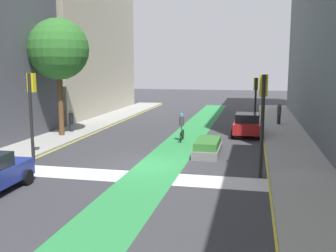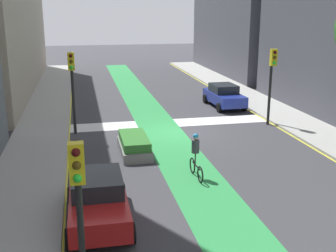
{
  "view_description": "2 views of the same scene",
  "coord_description": "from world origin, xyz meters",
  "px_view_note": "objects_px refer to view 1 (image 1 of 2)",
  "views": [
    {
      "loc": [
        5.2,
        -18.15,
        4.91
      ],
      "look_at": [
        0.57,
        3.16,
        1.51
      ],
      "focal_mm": 42.05,
      "sensor_mm": 36.0,
      "label": 1
    },
    {
      "loc": [
        5.2,
        22.36,
        6.74
      ],
      "look_at": [
        1.18,
        3.08,
        1.27
      ],
      "focal_mm": 45.45,
      "sensor_mm": 36.0,
      "label": 2
    }
  ],
  "objects_px": {
    "traffic_signal_far_right": "(256,93)",
    "pedestrian_sidewalk_left_a": "(71,121)",
    "traffic_signal_near_right": "(263,106)",
    "median_planter": "(208,147)",
    "car_red_right_far": "(247,124)",
    "traffic_signal_near_left": "(32,100)",
    "pedestrian_sidewalk_right_a": "(279,113)",
    "cyclist_in_lane": "(182,126)",
    "street_tree_near": "(58,50)"
  },
  "relations": [
    {
      "from": "traffic_signal_near_right",
      "to": "car_red_right_far",
      "type": "relative_size",
      "value": 1.07
    },
    {
      "from": "traffic_signal_near_right",
      "to": "cyclist_in_lane",
      "type": "xyz_separation_m",
      "value": [
        -4.88,
        7.35,
        -2.18
      ]
    },
    {
      "from": "car_red_right_far",
      "to": "street_tree_near",
      "type": "relative_size",
      "value": 0.54
    },
    {
      "from": "street_tree_near",
      "to": "median_planter",
      "type": "distance_m",
      "value": 12.16
    },
    {
      "from": "traffic_signal_near_left",
      "to": "pedestrian_sidewalk_right_a",
      "type": "distance_m",
      "value": 19.93
    },
    {
      "from": "traffic_signal_far_right",
      "to": "cyclist_in_lane",
      "type": "relative_size",
      "value": 2.11
    },
    {
      "from": "traffic_signal_far_right",
      "to": "pedestrian_sidewalk_left_a",
      "type": "xyz_separation_m",
      "value": [
        -12.93,
        -5.53,
        -1.83
      ]
    },
    {
      "from": "pedestrian_sidewalk_left_a",
      "to": "median_planter",
      "type": "height_order",
      "value": "pedestrian_sidewalk_left_a"
    },
    {
      "from": "car_red_right_far",
      "to": "cyclist_in_lane",
      "type": "relative_size",
      "value": 2.27
    },
    {
      "from": "cyclist_in_lane",
      "to": "traffic_signal_near_left",
      "type": "bearing_deg",
      "value": -132.8
    },
    {
      "from": "pedestrian_sidewalk_right_a",
      "to": "cyclist_in_lane",
      "type": "bearing_deg",
      "value": -129.1
    },
    {
      "from": "traffic_signal_near_left",
      "to": "car_red_right_far",
      "type": "relative_size",
      "value": 1.07
    },
    {
      "from": "traffic_signal_far_right",
      "to": "street_tree_near",
      "type": "height_order",
      "value": "street_tree_near"
    },
    {
      "from": "pedestrian_sidewalk_right_a",
      "to": "pedestrian_sidewalk_left_a",
      "type": "bearing_deg",
      "value": -155.11
    },
    {
      "from": "car_red_right_far",
      "to": "street_tree_near",
      "type": "bearing_deg",
      "value": -164.81
    },
    {
      "from": "pedestrian_sidewalk_left_a",
      "to": "median_planter",
      "type": "relative_size",
      "value": 0.49
    },
    {
      "from": "traffic_signal_near_left",
      "to": "pedestrian_sidewalk_right_a",
      "type": "bearing_deg",
      "value": 49.13
    },
    {
      "from": "traffic_signal_near_right",
      "to": "pedestrian_sidewalk_left_a",
      "type": "distance_m",
      "value": 15.84
    },
    {
      "from": "traffic_signal_far_right",
      "to": "median_planter",
      "type": "xyz_separation_m",
      "value": [
        -2.55,
        -10.2,
        -2.35
      ]
    },
    {
      "from": "traffic_signal_far_right",
      "to": "pedestrian_sidewalk_right_a",
      "type": "distance_m",
      "value": 2.9
    },
    {
      "from": "traffic_signal_near_left",
      "to": "median_planter",
      "type": "distance_m",
      "value": 9.58
    },
    {
      "from": "traffic_signal_near_right",
      "to": "traffic_signal_far_right",
      "type": "distance_m",
      "value": 14.05
    },
    {
      "from": "traffic_signal_near_left",
      "to": "car_red_right_far",
      "type": "height_order",
      "value": "traffic_signal_near_left"
    },
    {
      "from": "traffic_signal_far_right",
      "to": "street_tree_near",
      "type": "distance_m",
      "value": 15.04
    },
    {
      "from": "traffic_signal_near_right",
      "to": "pedestrian_sidewalk_right_a",
      "type": "distance_m",
      "value": 15.63
    },
    {
      "from": "car_red_right_far",
      "to": "median_planter",
      "type": "height_order",
      "value": "car_red_right_far"
    },
    {
      "from": "pedestrian_sidewalk_left_a",
      "to": "traffic_signal_far_right",
      "type": "bearing_deg",
      "value": 23.14
    },
    {
      "from": "car_red_right_far",
      "to": "pedestrian_sidewalk_left_a",
      "type": "height_order",
      "value": "pedestrian_sidewalk_left_a"
    },
    {
      "from": "traffic_signal_near_right",
      "to": "pedestrian_sidewalk_left_a",
      "type": "relative_size",
      "value": 2.92
    },
    {
      "from": "cyclist_in_lane",
      "to": "median_planter",
      "type": "xyz_separation_m",
      "value": [
        2.09,
        -3.51,
        -0.57
      ]
    },
    {
      "from": "pedestrian_sidewalk_left_a",
      "to": "median_planter",
      "type": "xyz_separation_m",
      "value": [
        10.38,
        -4.67,
        -0.53
      ]
    },
    {
      "from": "traffic_signal_near_left",
      "to": "pedestrian_sidewalk_right_a",
      "type": "height_order",
      "value": "traffic_signal_near_left"
    },
    {
      "from": "traffic_signal_far_right",
      "to": "pedestrian_sidewalk_left_a",
      "type": "bearing_deg",
      "value": -156.86
    },
    {
      "from": "car_red_right_far",
      "to": "cyclist_in_lane",
      "type": "bearing_deg",
      "value": -143.6
    },
    {
      "from": "pedestrian_sidewalk_right_a",
      "to": "street_tree_near",
      "type": "relative_size",
      "value": 0.22
    },
    {
      "from": "traffic_signal_far_right",
      "to": "car_red_right_far",
      "type": "xyz_separation_m",
      "value": [
        -0.52,
        -3.66,
        -1.95
      ]
    },
    {
      "from": "traffic_signal_far_right",
      "to": "car_red_right_far",
      "type": "bearing_deg",
      "value": -98.14
    },
    {
      "from": "traffic_signal_near_right",
      "to": "median_planter",
      "type": "xyz_separation_m",
      "value": [
        -2.79,
        3.84,
        -2.74
      ]
    },
    {
      "from": "traffic_signal_near_left",
      "to": "cyclist_in_lane",
      "type": "height_order",
      "value": "traffic_signal_near_left"
    },
    {
      "from": "street_tree_near",
      "to": "pedestrian_sidewalk_right_a",
      "type": "bearing_deg",
      "value": 29.5
    },
    {
      "from": "car_red_right_far",
      "to": "street_tree_near",
      "type": "height_order",
      "value": "street_tree_near"
    },
    {
      "from": "street_tree_near",
      "to": "car_red_right_far",
      "type": "bearing_deg",
      "value": 15.19
    },
    {
      "from": "traffic_signal_far_right",
      "to": "car_red_right_far",
      "type": "height_order",
      "value": "traffic_signal_far_right"
    },
    {
      "from": "traffic_signal_near_left",
      "to": "pedestrian_sidewalk_left_a",
      "type": "xyz_separation_m",
      "value": [
        -1.88,
        8.1,
        -2.22
      ]
    },
    {
      "from": "traffic_signal_near_right",
      "to": "car_red_right_far",
      "type": "bearing_deg",
      "value": 94.24
    },
    {
      "from": "traffic_signal_near_left",
      "to": "car_red_right_far",
      "type": "distance_m",
      "value": 14.69
    },
    {
      "from": "traffic_signal_near_right",
      "to": "traffic_signal_near_left",
      "type": "height_order",
      "value": "traffic_signal_near_right"
    },
    {
      "from": "cyclist_in_lane",
      "to": "traffic_signal_near_right",
      "type": "bearing_deg",
      "value": -56.44
    },
    {
      "from": "traffic_signal_near_right",
      "to": "pedestrian_sidewalk_right_a",
      "type": "height_order",
      "value": "traffic_signal_near_right"
    },
    {
      "from": "cyclist_in_lane",
      "to": "median_planter",
      "type": "height_order",
      "value": "cyclist_in_lane"
    }
  ]
}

